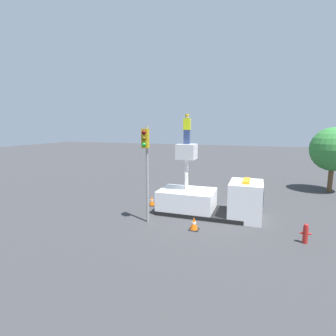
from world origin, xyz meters
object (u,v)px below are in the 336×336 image
object	(u,v)px
fire_hydrant	(305,234)
traffic_light_pole	(146,155)
worker	(187,129)
traffic_cone_rear	(152,201)
tree_left_bg	(333,149)
bucket_truck	(210,200)
traffic_cone_curbside	(194,224)

from	to	relation	value
fire_hydrant	traffic_light_pole	bearing A→B (deg)	-179.77
worker	traffic_light_pole	xyz separation A→B (m)	(-1.54, -2.49, -1.35)
worker	traffic_cone_rear	distance (m)	5.42
tree_left_bg	traffic_light_pole	bearing A→B (deg)	-134.84
worker	fire_hydrant	world-z (taller)	worker
fire_hydrant	traffic_cone_rear	size ratio (longest dim) A/B	1.41
fire_hydrant	traffic_cone_rear	world-z (taller)	fire_hydrant
bucket_truck	tree_left_bg	xyz separation A→B (m)	(8.13, 8.71, 2.53)
worker	traffic_light_pole	size ratio (longest dim) A/B	0.33
bucket_truck	fire_hydrant	bearing A→B (deg)	-27.21
traffic_cone_curbside	tree_left_bg	size ratio (longest dim) A/B	0.13
worker	fire_hydrant	xyz separation A→B (m)	(6.26, -2.46, -4.62)
fire_hydrant	traffic_cone_rear	xyz separation A→B (m)	(-8.78, 3.01, -0.14)
fire_hydrant	tree_left_bg	bearing A→B (deg)	73.34
worker	fire_hydrant	size ratio (longest dim) A/B	1.89
fire_hydrant	tree_left_bg	xyz separation A→B (m)	(3.34, 11.17, 2.99)
bucket_truck	traffic_cone_curbside	bearing A→B (deg)	-97.33
traffic_cone_rear	worker	bearing A→B (deg)	-12.38
fire_hydrant	traffic_cone_curbside	world-z (taller)	fire_hydrant
traffic_light_pole	bucket_truck	bearing A→B (deg)	39.64
worker	traffic_cone_curbside	bearing A→B (deg)	-66.38
bucket_truck	tree_left_bg	size ratio (longest dim) A/B	1.16
traffic_cone_rear	fire_hydrant	bearing A→B (deg)	-18.95
traffic_cone_rear	traffic_cone_curbside	distance (m)	4.83
worker	traffic_cone_curbside	world-z (taller)	worker
worker	traffic_cone_rear	bearing A→B (deg)	167.62
traffic_cone_rear	traffic_cone_curbside	size ratio (longest dim) A/B	0.98
traffic_light_pole	tree_left_bg	xyz separation A→B (m)	(11.14, 11.21, -0.28)
worker	traffic_cone_curbside	distance (m)	5.54
traffic_light_pole	traffic_cone_rear	size ratio (longest dim) A/B	8.05
bucket_truck	traffic_light_pole	distance (m)	4.82
fire_hydrant	traffic_cone_curbside	xyz separation A→B (m)	(-5.12, -0.14, -0.14)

